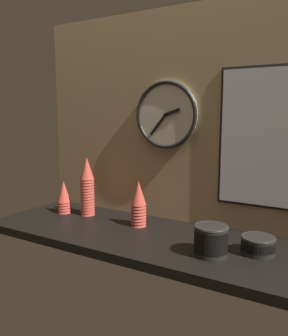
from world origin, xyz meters
TOP-DOWN VIEW (x-y plane):
  - ground_plane at (0.00, 0.00)cm, footprint 160.00×56.00cm
  - wall_tiled_back at (0.00, 26.50)cm, footprint 160.00×3.00cm
  - cup_stack_far_left at (-58.38, 5.73)cm, footprint 7.54×7.54cm
  - cup_stack_center at (-10.93, 7.28)cm, footprint 7.54×7.54cm
  - cup_stack_left at (-44.64, 9.38)cm, footprint 7.54×7.54cm
  - bowl_stack_far_right at (47.42, 2.08)cm, footprint 13.30×13.30cm
  - bowl_stack_right at (32.11, -8.92)cm, footprint 13.30×13.30cm
  - wall_clock at (-4.87, 23.46)cm, footprint 33.72×2.70cm
  - menu_board at (47.12, 24.35)cm, footprint 48.84×1.32cm

SIDE VIEW (x-z plane):
  - ground_plane at x=0.00cm, z-range -4.00..0.00cm
  - bowl_stack_far_right at x=47.42cm, z-range 0.27..7.30cm
  - bowl_stack_right at x=32.11cm, z-range 0.26..12.24cm
  - cup_stack_far_left at x=-58.38cm, z-range 0.00..17.75cm
  - cup_stack_center at x=-10.93cm, z-range 0.00..22.26cm
  - cup_stack_left at x=-44.64cm, z-range 0.00..31.28cm
  - menu_board at x=47.12cm, z-range 12.85..74.79cm
  - wall_tiled_back at x=0.00cm, z-range 0.00..105.00cm
  - wall_clock at x=-4.87cm, z-range 36.73..70.45cm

